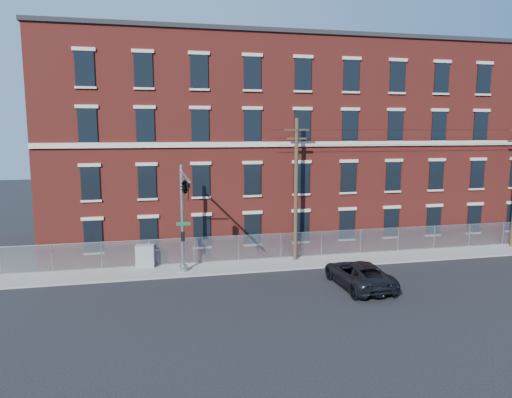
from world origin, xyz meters
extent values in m
plane|color=black|center=(0.00, 0.00, 0.00)|extent=(140.00, 140.00, 0.00)
cube|color=gray|center=(12.00, 5.00, 0.06)|extent=(65.00, 3.00, 0.12)
cube|color=maroon|center=(12.00, 14.00, 8.00)|extent=(55.00, 14.00, 16.00)
cube|color=black|center=(12.00, 14.00, 16.15)|extent=(55.30, 14.30, 0.30)
cube|color=#B6AC97|center=(12.00, 6.92, 8.30)|extent=(55.00, 0.18, 0.35)
cube|color=black|center=(-11.83, 6.94, 2.20)|extent=(1.20, 0.10, 2.20)
cube|color=black|center=(-11.83, 6.94, 5.80)|extent=(1.20, 0.10, 2.20)
cube|color=black|center=(-11.83, 6.94, 9.60)|extent=(1.20, 0.10, 2.20)
cube|color=black|center=(-11.83, 6.94, 13.20)|extent=(1.20, 0.10, 2.20)
cube|color=black|center=(-8.17, 6.94, 2.20)|extent=(1.20, 0.10, 2.20)
cube|color=black|center=(-8.17, 6.94, 5.80)|extent=(1.20, 0.10, 2.20)
cube|color=black|center=(-8.17, 6.94, 9.60)|extent=(1.20, 0.10, 2.20)
cube|color=black|center=(-8.17, 6.94, 13.20)|extent=(1.20, 0.10, 2.20)
cube|color=black|center=(-4.50, 6.94, 2.20)|extent=(1.20, 0.10, 2.20)
cube|color=black|center=(-4.50, 6.94, 5.80)|extent=(1.20, 0.10, 2.20)
cube|color=black|center=(-4.50, 6.94, 9.60)|extent=(1.20, 0.10, 2.20)
cube|color=black|center=(-4.50, 6.94, 13.20)|extent=(1.20, 0.10, 2.20)
cube|color=black|center=(-0.83, 6.94, 2.20)|extent=(1.20, 0.10, 2.20)
cube|color=black|center=(-0.83, 6.94, 5.80)|extent=(1.20, 0.10, 2.20)
cube|color=black|center=(-0.83, 6.94, 9.60)|extent=(1.20, 0.10, 2.20)
cube|color=black|center=(-0.83, 6.94, 13.20)|extent=(1.20, 0.10, 2.20)
cube|color=black|center=(2.83, 6.94, 2.20)|extent=(1.20, 0.10, 2.20)
cube|color=black|center=(2.83, 6.94, 5.80)|extent=(1.20, 0.10, 2.20)
cube|color=black|center=(2.83, 6.94, 9.60)|extent=(1.20, 0.10, 2.20)
cube|color=black|center=(2.83, 6.94, 13.20)|extent=(1.20, 0.10, 2.20)
cube|color=black|center=(6.50, 6.94, 2.20)|extent=(1.20, 0.10, 2.20)
cube|color=black|center=(6.50, 6.94, 5.80)|extent=(1.20, 0.10, 2.20)
cube|color=black|center=(6.50, 6.94, 9.60)|extent=(1.20, 0.10, 2.20)
cube|color=black|center=(6.50, 6.94, 13.20)|extent=(1.20, 0.10, 2.20)
cube|color=black|center=(10.17, 6.94, 2.20)|extent=(1.20, 0.10, 2.20)
cube|color=black|center=(10.17, 6.94, 5.80)|extent=(1.20, 0.10, 2.20)
cube|color=black|center=(10.17, 6.94, 9.60)|extent=(1.20, 0.10, 2.20)
cube|color=black|center=(10.17, 6.94, 13.20)|extent=(1.20, 0.10, 2.20)
cube|color=black|center=(13.83, 6.94, 2.20)|extent=(1.20, 0.10, 2.20)
cube|color=black|center=(13.83, 6.94, 5.80)|extent=(1.20, 0.10, 2.20)
cube|color=black|center=(13.83, 6.94, 9.60)|extent=(1.20, 0.10, 2.20)
cube|color=black|center=(13.83, 6.94, 13.20)|extent=(1.20, 0.10, 2.20)
cube|color=black|center=(17.50, 6.94, 2.20)|extent=(1.20, 0.10, 2.20)
cube|color=black|center=(17.50, 6.94, 5.80)|extent=(1.20, 0.10, 2.20)
cube|color=black|center=(17.50, 6.94, 9.60)|extent=(1.20, 0.10, 2.20)
cube|color=black|center=(17.50, 6.94, 13.20)|extent=(1.20, 0.10, 2.20)
cube|color=#A5A8AD|center=(12.00, 6.30, 1.02)|extent=(59.00, 0.02, 1.80)
cylinder|color=#9EA0A5|center=(12.00, 6.30, 1.92)|extent=(59.00, 0.04, 0.04)
cylinder|color=#9EA0A5|center=(-17.50, 6.30, 1.02)|extent=(0.06, 0.06, 1.85)
cylinder|color=#9EA0A5|center=(-14.39, 6.30, 1.02)|extent=(0.06, 0.06, 1.85)
cylinder|color=#9EA0A5|center=(-11.29, 6.30, 1.02)|extent=(0.06, 0.06, 1.85)
cylinder|color=#9EA0A5|center=(-8.18, 6.30, 1.02)|extent=(0.06, 0.06, 1.85)
cylinder|color=#9EA0A5|center=(-5.08, 6.30, 1.02)|extent=(0.06, 0.06, 1.85)
cylinder|color=#9EA0A5|center=(-1.97, 6.30, 1.02)|extent=(0.06, 0.06, 1.85)
cylinder|color=#9EA0A5|center=(1.13, 6.30, 1.02)|extent=(0.06, 0.06, 1.85)
cylinder|color=#9EA0A5|center=(4.24, 6.30, 1.02)|extent=(0.06, 0.06, 1.85)
cylinder|color=#9EA0A5|center=(7.34, 6.30, 1.02)|extent=(0.06, 0.06, 1.85)
cylinder|color=#9EA0A5|center=(10.45, 6.30, 1.02)|extent=(0.06, 0.06, 1.85)
cylinder|color=#9EA0A5|center=(13.55, 6.30, 1.02)|extent=(0.06, 0.06, 1.85)
cylinder|color=#9EA0A5|center=(16.66, 6.30, 1.02)|extent=(0.06, 0.06, 1.85)
cylinder|color=#9EA0A5|center=(19.76, 6.30, 1.02)|extent=(0.06, 0.06, 1.85)
cylinder|color=#9EA0A5|center=(-6.00, 4.50, 3.62)|extent=(0.22, 0.22, 7.00)
cylinder|color=#9EA0A5|center=(-6.00, 4.50, 0.32)|extent=(0.50, 0.50, 0.40)
cylinder|color=#9EA0A5|center=(-6.00, 1.25, 6.72)|extent=(0.14, 6.50, 0.14)
cylinder|color=#9EA0A5|center=(-6.00, 3.30, 5.72)|extent=(0.08, 2.18, 1.56)
cube|color=#0C592D|center=(-5.95, 4.35, 3.32)|extent=(0.90, 0.03, 0.22)
cube|color=black|center=(-6.00, 4.25, 2.52)|extent=(0.25, 0.25, 0.60)
imported|color=black|center=(-6.00, -1.30, 6.17)|extent=(0.16, 0.20, 1.00)
imported|color=black|center=(-6.00, 1.50, 6.17)|extent=(0.53, 2.48, 1.00)
cylinder|color=#3F2E1F|center=(2.00, 5.60, 5.12)|extent=(0.28, 0.28, 10.00)
cube|color=#3F2E1F|center=(2.00, 5.60, 9.32)|extent=(1.80, 0.12, 0.12)
cube|color=#3F2E1F|center=(2.00, 5.60, 8.72)|extent=(1.40, 0.12, 0.12)
imported|color=black|center=(4.04, -0.55, 0.79)|extent=(2.73, 5.71, 1.57)
cube|color=slate|center=(-8.45, 6.00, 0.88)|extent=(1.29, 0.77, 1.52)
camera|label=1|loc=(-7.83, -25.81, 9.34)|focal=33.14mm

